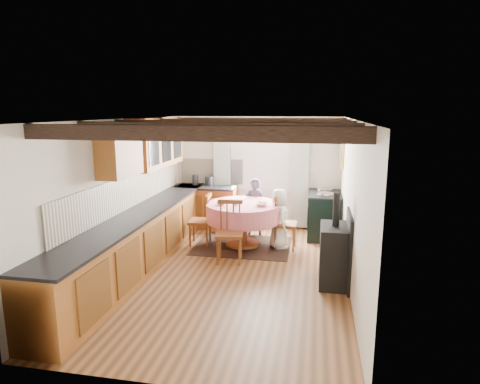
% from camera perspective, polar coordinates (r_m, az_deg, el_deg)
% --- Properties ---
extents(floor, '(3.60, 5.50, 0.00)m').
position_cam_1_polar(floor, '(6.59, -1.31, -11.23)').
color(floor, '#9B6036').
rests_on(floor, ground).
extents(ceiling, '(3.60, 5.50, 0.00)m').
position_cam_1_polar(ceiling, '(6.08, -1.42, 10.12)').
color(ceiling, white).
rests_on(ceiling, ground).
extents(wall_back, '(3.60, 0.00, 2.40)m').
position_cam_1_polar(wall_back, '(8.89, 2.33, 2.77)').
color(wall_back, silver).
rests_on(wall_back, ground).
extents(wall_front, '(3.60, 0.00, 2.40)m').
position_cam_1_polar(wall_front, '(3.69, -10.40, -10.05)').
color(wall_front, silver).
rests_on(wall_front, ground).
extents(wall_left, '(0.00, 5.50, 2.40)m').
position_cam_1_polar(wall_left, '(6.82, -16.31, -0.34)').
color(wall_left, silver).
rests_on(wall_left, ground).
extents(wall_right, '(0.00, 5.50, 2.40)m').
position_cam_1_polar(wall_right, '(6.12, 15.37, -1.62)').
color(wall_right, silver).
rests_on(wall_right, ground).
extents(beam_a, '(3.60, 0.16, 0.16)m').
position_cam_1_polar(beam_a, '(4.15, -7.24, 8.18)').
color(beam_a, '#37241A').
rests_on(beam_a, ceiling).
extents(beam_b, '(3.60, 0.16, 0.16)m').
position_cam_1_polar(beam_b, '(5.11, -3.78, 8.84)').
color(beam_b, '#37241A').
rests_on(beam_b, ceiling).
extents(beam_c, '(3.60, 0.16, 0.16)m').
position_cam_1_polar(beam_c, '(6.08, -1.41, 9.28)').
color(beam_c, '#37241A').
rests_on(beam_c, ceiling).
extents(beam_d, '(3.60, 0.16, 0.16)m').
position_cam_1_polar(beam_d, '(7.07, 0.30, 9.58)').
color(beam_d, '#37241A').
rests_on(beam_d, ceiling).
extents(beam_e, '(3.60, 0.16, 0.16)m').
position_cam_1_polar(beam_e, '(8.05, 1.60, 9.81)').
color(beam_e, '#37241A').
rests_on(beam_e, ceiling).
extents(splash_left, '(0.02, 4.50, 0.55)m').
position_cam_1_polar(splash_left, '(7.08, -15.08, 0.14)').
color(splash_left, beige).
rests_on(splash_left, wall_left).
extents(splash_back, '(1.40, 0.02, 0.55)m').
position_cam_1_polar(splash_back, '(9.07, -3.96, 2.92)').
color(splash_back, beige).
rests_on(splash_back, wall_back).
extents(base_cabinet_left, '(0.60, 5.30, 0.88)m').
position_cam_1_polar(base_cabinet_left, '(6.89, -13.71, -6.64)').
color(base_cabinet_left, '#9F5627').
rests_on(base_cabinet_left, floor).
extents(base_cabinet_back, '(1.30, 0.60, 0.88)m').
position_cam_1_polar(base_cabinet_back, '(8.96, -4.66, -2.14)').
color(base_cabinet_back, '#9F5627').
rests_on(base_cabinet_back, floor).
extents(worktop_left, '(0.64, 5.30, 0.04)m').
position_cam_1_polar(worktop_left, '(6.75, -13.74, -2.94)').
color(worktop_left, black).
rests_on(worktop_left, base_cabinet_left).
extents(worktop_back, '(1.30, 0.64, 0.04)m').
position_cam_1_polar(worktop_back, '(8.84, -4.74, 0.72)').
color(worktop_back, black).
rests_on(worktop_back, base_cabinet_back).
extents(wall_cabinet_glass, '(0.34, 1.80, 0.90)m').
position_cam_1_polar(wall_cabinet_glass, '(7.73, -11.48, 6.85)').
color(wall_cabinet_glass, '#9F5627').
rests_on(wall_cabinet_glass, wall_left).
extents(wall_cabinet_solid, '(0.34, 0.90, 0.70)m').
position_cam_1_polar(wall_cabinet_solid, '(6.38, -16.51, 5.22)').
color(wall_cabinet_solid, '#9F5627').
rests_on(wall_cabinet_solid, wall_left).
extents(window_frame, '(1.34, 0.03, 1.54)m').
position_cam_1_polar(window_frame, '(8.81, 2.98, 5.31)').
color(window_frame, white).
rests_on(window_frame, wall_back).
extents(window_pane, '(1.20, 0.01, 1.40)m').
position_cam_1_polar(window_pane, '(8.81, 2.98, 5.31)').
color(window_pane, white).
rests_on(window_pane, wall_back).
extents(curtain_left, '(0.35, 0.10, 2.10)m').
position_cam_1_polar(curtain_left, '(8.95, -2.53, 2.18)').
color(curtain_left, '#9DA398').
rests_on(curtain_left, wall_back).
extents(curtain_right, '(0.35, 0.10, 2.10)m').
position_cam_1_polar(curtain_right, '(8.72, 8.41, 1.82)').
color(curtain_right, '#9DA398').
rests_on(curtain_right, wall_back).
extents(curtain_rod, '(2.00, 0.03, 0.03)m').
position_cam_1_polar(curtain_rod, '(8.68, 2.94, 9.19)').
color(curtain_rod, black).
rests_on(curtain_rod, wall_back).
extents(wall_picture, '(0.04, 0.50, 0.60)m').
position_cam_1_polar(wall_picture, '(8.30, 14.12, 5.30)').
color(wall_picture, gold).
rests_on(wall_picture, wall_right).
extents(wall_plate, '(0.30, 0.02, 0.30)m').
position_cam_1_polar(wall_plate, '(8.71, 9.21, 5.77)').
color(wall_plate, silver).
rests_on(wall_plate, wall_back).
extents(rug, '(1.78, 1.38, 0.01)m').
position_cam_1_polar(rug, '(7.80, 0.41, -7.52)').
color(rug, black).
rests_on(rug, floor).
extents(dining_table, '(1.37, 1.37, 0.83)m').
position_cam_1_polar(dining_table, '(7.67, 0.42, -4.64)').
color(dining_table, '#EF8275').
rests_on(dining_table, floor).
extents(chair_near, '(0.50, 0.52, 1.05)m').
position_cam_1_polar(chair_near, '(6.87, -1.50, -5.61)').
color(chair_near, brown).
rests_on(chair_near, floor).
extents(chair_left, '(0.48, 0.46, 0.99)m').
position_cam_1_polar(chair_left, '(7.79, -5.63, -3.83)').
color(chair_left, brown).
rests_on(chair_left, floor).
extents(chair_right, '(0.46, 0.44, 1.00)m').
position_cam_1_polar(chair_right, '(7.59, 6.40, -4.21)').
color(chair_right, brown).
rests_on(chair_right, floor).
extents(aga_range, '(0.65, 1.00, 0.92)m').
position_cam_1_polar(aga_range, '(8.39, 11.71, -3.13)').
color(aga_range, black).
rests_on(aga_range, floor).
extents(cast_iron_stove, '(0.41, 0.69, 1.38)m').
position_cam_1_polar(cast_iron_stove, '(6.12, 13.14, -6.45)').
color(cast_iron_stove, black).
rests_on(cast_iron_stove, floor).
extents(child_far, '(0.48, 0.36, 1.19)m').
position_cam_1_polar(child_far, '(8.32, 2.04, -2.08)').
color(child_far, '#3A3947').
rests_on(child_far, floor).
extents(child_right, '(0.52, 0.64, 1.12)m').
position_cam_1_polar(child_right, '(7.59, 5.50, -3.73)').
color(child_right, white).
rests_on(child_right, floor).
extents(bowl_a, '(0.25, 0.25, 0.06)m').
position_cam_1_polar(bowl_a, '(7.40, 3.02, -1.71)').
color(bowl_a, silver).
rests_on(bowl_a, dining_table).
extents(bowl_b, '(0.26, 0.26, 0.06)m').
position_cam_1_polar(bowl_b, '(7.48, -2.65, -1.57)').
color(bowl_b, silver).
rests_on(bowl_b, dining_table).
extents(cup, '(0.13, 0.13, 0.10)m').
position_cam_1_polar(cup, '(7.41, -0.55, -1.52)').
color(cup, silver).
rests_on(cup, dining_table).
extents(canister_tall, '(0.13, 0.13, 0.23)m').
position_cam_1_polar(canister_tall, '(8.97, -6.26, 1.71)').
color(canister_tall, '#262628').
rests_on(canister_tall, worktop_back).
extents(canister_wide, '(0.18, 0.18, 0.20)m').
position_cam_1_polar(canister_wide, '(8.86, -4.35, 1.54)').
color(canister_wide, '#262628').
rests_on(canister_wide, worktop_back).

